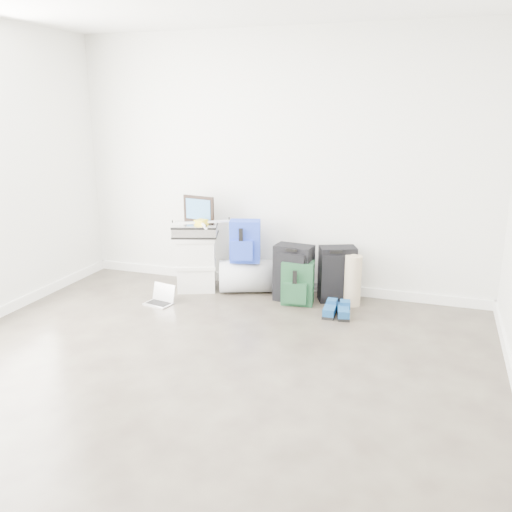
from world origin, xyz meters
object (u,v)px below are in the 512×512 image
(briefcase, at_px, (195,230))
(laptop, at_px, (161,299))
(large_suitcase, at_px, (293,273))
(boxes_stack, at_px, (196,263))
(duffel_bag, at_px, (246,276))
(carry_on, at_px, (337,274))

(briefcase, height_order, laptop, briefcase)
(large_suitcase, height_order, laptop, large_suitcase)
(boxes_stack, bearing_deg, laptop, -129.59)
(duffel_bag, distance_m, laptop, 0.94)
(carry_on, bearing_deg, briefcase, 162.73)
(duffel_bag, relative_size, large_suitcase, 0.96)
(duffel_bag, xyz_separation_m, carry_on, (0.97, 0.04, 0.11))
(briefcase, bearing_deg, boxes_stack, -108.35)
(duffel_bag, height_order, laptop, duffel_bag)
(carry_on, bearing_deg, large_suitcase, 176.52)
(large_suitcase, xyz_separation_m, laptop, (-1.25, -0.51, -0.25))
(briefcase, xyz_separation_m, carry_on, (1.51, 0.14, -0.38))
(large_suitcase, height_order, carry_on, large_suitcase)
(boxes_stack, bearing_deg, duffel_bag, -11.51)
(duffel_bag, bearing_deg, briefcase, 169.62)
(duffel_bag, height_order, carry_on, carry_on)
(boxes_stack, xyz_separation_m, carry_on, (1.51, 0.14, -0.02))
(large_suitcase, relative_size, laptop, 1.94)
(briefcase, bearing_deg, laptop, -126.23)
(duffel_bag, distance_m, carry_on, 0.98)
(boxes_stack, distance_m, large_suitcase, 1.09)
(briefcase, height_order, duffel_bag, briefcase)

